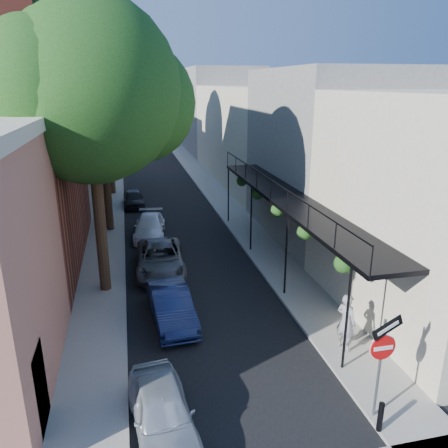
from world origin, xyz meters
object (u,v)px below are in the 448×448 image
oak_near (101,94)px  oak_far (111,83)px  sign_post (382,351)px  parked_car_c (160,258)px  parked_car_d (150,227)px  parked_car_b (171,306)px  parked_car_a (162,412)px  pedestrian (346,322)px  bollard (380,417)px  parked_car_e (134,199)px  oak_mid (108,106)px

oak_near → oak_far: (0.01, 17.01, 0.38)m
sign_post → parked_car_c: bearing=113.4°
parked_car_d → oak_far: bearing=105.8°
oak_near → parked_car_b: size_ratio=2.98×
oak_near → sign_post: bearing=-54.9°
oak_far → parked_car_c: bearing=-82.9°
oak_far → parked_car_a: size_ratio=3.32×
oak_near → parked_car_d: (1.77, 6.20, -7.30)m
parked_car_a → pedestrian: pedestrian is taller
oak_near → parked_car_a: (1.19, -8.53, -7.27)m
parked_car_b → pedestrian: (5.20, -3.11, 0.45)m
oak_near → parked_car_c: oak_near is taller
oak_near → pedestrian: size_ratio=5.92×
parked_car_b → sign_post: bearing=-57.1°
bollard → parked_car_e: size_ratio=0.24×
parked_car_a → parked_car_d: (0.58, 14.73, -0.03)m
oak_near → oak_mid: oak_near is taller
parked_car_e → oak_near: bearing=-96.5°
parked_car_d → parked_car_c: bearing=-81.2°
sign_post → pedestrian: size_ratio=1.55×
parked_car_b → parked_car_c: (0.00, 4.52, 0.01)m
sign_post → pedestrian: (0.64, 2.91, -0.95)m
parked_car_a → parked_car_e: size_ratio=1.07×
bollard → parked_car_b: parked_car_b is taller
oak_mid → oak_far: oak_far is taller
oak_mid → parked_car_a: 17.76m
bollard → parked_car_d: bearing=106.1°
sign_post → parked_car_b: (-4.56, 6.02, -1.40)m
sign_post → parked_car_a: sign_post is taller
pedestrian → oak_mid: bearing=2.5°
bollard → parked_car_d: 16.60m
parked_car_e → pedestrian: bearing=-74.1°
bollard → parked_car_e: bearing=103.2°
sign_post → pedestrian: 3.13m
parked_car_c → parked_car_d: bearing=94.9°
oak_far → parked_car_e: 8.82m
parked_car_c → sign_post: bearing=-63.9°
parked_car_d → pedestrian: size_ratio=2.08×
bollard → oak_near: 13.78m
sign_post → parked_car_b: 7.68m
oak_mid → parked_car_d: (1.83, -1.77, -6.47)m
oak_near → oak_far: size_ratio=0.96×
parked_car_c → pedestrian: 9.25m
oak_far → parked_car_e: size_ratio=3.55×
oak_far → pedestrian: 25.49m
pedestrian → parked_car_a: bearing=85.6°
parked_car_c → parked_car_d: parked_car_c is taller
oak_far → pedestrian: (7.16, -23.38, -7.17)m
sign_post → oak_mid: oak_mid is taller
oak_mid → pedestrian: (7.22, -14.35, -5.97)m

